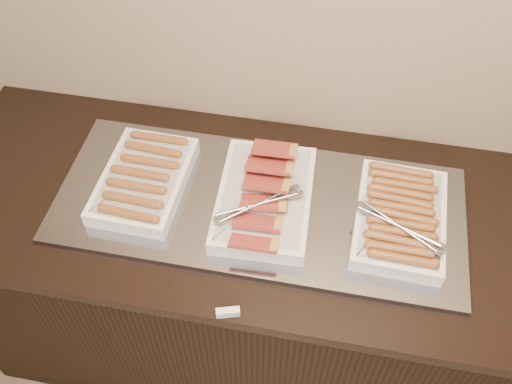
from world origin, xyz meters
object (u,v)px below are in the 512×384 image
Objects in this scene: counter at (266,285)px; dish_left at (144,180)px; warming_tray at (259,205)px; dish_center at (264,198)px; dish_right at (400,218)px.

counter is 0.62m from dish_left.
warming_tray is 2.85× the size of dish_center.
dish_left is (-0.38, 0.00, 0.50)m from counter.
dish_right is (0.75, -0.00, 0.00)m from dish_left.
counter is 0.46m from warming_tray.
warming_tray is at bearing 165.67° from dish_center.
dish_left is 0.37m from dish_center.
dish_right reaches higher than dish_left.
dish_center is 1.11× the size of dish_right.
dish_right is (0.39, -0.00, 0.00)m from dish_center.
warming_tray is 0.41m from dish_right.
dish_left is at bearing 180.00° from counter.
dish_left is (-0.35, 0.00, 0.04)m from warming_tray.
warming_tray reaches higher than counter.
dish_center is at bearing -164.06° from counter.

